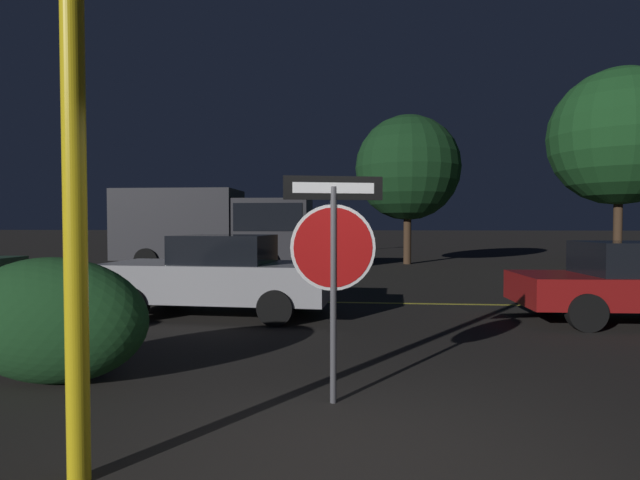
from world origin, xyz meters
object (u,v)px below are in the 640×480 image
(passing_car_2, at_px, (220,275))
(stop_sign, at_px, (333,245))
(tree_0, at_px, (619,137))
(street_lamp, at_px, (80,127))
(hedge_bush_1, at_px, (53,320))
(tree_2, at_px, (408,168))
(delivery_truck, at_px, (218,226))
(yellow_pole_left, at_px, (75,228))
(passing_car_3, at_px, (639,283))

(passing_car_2, bearing_deg, stop_sign, -147.80)
(tree_0, bearing_deg, street_lamp, -170.72)
(stop_sign, distance_m, tree_0, 18.84)
(hedge_bush_1, distance_m, tree_2, 17.31)
(hedge_bush_1, bearing_deg, tree_2, 72.90)
(delivery_truck, xyz_separation_m, street_lamp, (-4.78, -0.76, 3.51))
(yellow_pole_left, bearing_deg, tree_2, 78.86)
(passing_car_2, distance_m, tree_0, 17.27)
(tree_0, bearing_deg, yellow_pole_left, -123.84)
(delivery_truck, bearing_deg, tree_0, 98.80)
(hedge_bush_1, relative_size, street_lamp, 0.25)
(passing_car_2, bearing_deg, passing_car_3, -86.84)
(yellow_pole_left, relative_size, street_lamp, 0.39)
(hedge_bush_1, xyz_separation_m, delivery_truck, (-2.13, 12.81, 0.95))
(passing_car_3, relative_size, tree_0, 0.55)
(passing_car_3, relative_size, tree_2, 0.68)
(passing_car_3, height_order, tree_0, tree_0)
(yellow_pole_left, bearing_deg, tree_0, 56.16)
(hedge_bush_1, distance_m, passing_car_2, 4.05)
(stop_sign, xyz_separation_m, tree_0, (9.96, 15.60, 3.53))
(stop_sign, relative_size, passing_car_3, 0.50)
(passing_car_2, distance_m, passing_car_3, 7.31)
(stop_sign, distance_m, yellow_pole_left, 2.23)
(delivery_truck, relative_size, street_lamp, 0.83)
(tree_0, bearing_deg, passing_car_3, -114.02)
(street_lamp, xyz_separation_m, tree_0, (19.85, 3.24, -0.11))
(yellow_pole_left, height_order, tree_0, tree_0)
(delivery_truck, distance_m, street_lamp, 5.98)
(hedge_bush_1, height_order, street_lamp, street_lamp)
(stop_sign, distance_m, delivery_truck, 14.08)
(tree_0, bearing_deg, passing_car_2, -137.56)
(delivery_truck, bearing_deg, tree_2, 115.09)
(stop_sign, bearing_deg, passing_car_3, 27.53)
(hedge_bush_1, height_order, passing_car_2, passing_car_2)
(yellow_pole_left, xyz_separation_m, delivery_truck, (-3.55, 14.70, -0.03))
(delivery_truck, height_order, tree_2, tree_2)
(hedge_bush_1, bearing_deg, street_lamp, 119.82)
(stop_sign, relative_size, tree_2, 0.34)
(stop_sign, distance_m, hedge_bush_1, 3.11)
(yellow_pole_left, height_order, hedge_bush_1, yellow_pole_left)
(yellow_pole_left, relative_size, tree_2, 0.53)
(hedge_bush_1, relative_size, delivery_truck, 0.30)
(street_lamp, bearing_deg, passing_car_2, -46.99)
(hedge_bush_1, relative_size, tree_2, 0.33)
(tree_0, bearing_deg, delivery_truck, -170.64)
(passing_car_2, height_order, tree_2, tree_2)
(tree_0, bearing_deg, tree_2, 173.30)
(tree_2, bearing_deg, hedge_bush_1, -107.10)
(tree_0, xyz_separation_m, tree_2, (-7.95, 0.93, -1.00))
(stop_sign, xyz_separation_m, passing_car_3, (4.92, 4.30, -0.80))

